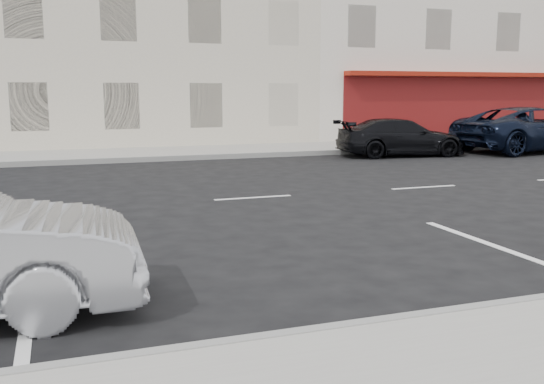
# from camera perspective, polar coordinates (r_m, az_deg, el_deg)

# --- Properties ---
(ground) EXTENTS (120.00, 120.00, 0.00)m
(ground) POSITION_cam_1_polar(r_m,az_deg,el_deg) (12.93, 6.68, -0.03)
(ground) COLOR black
(ground) RESTS_ON ground
(sidewalk_far) EXTENTS (80.00, 3.40, 0.15)m
(sidewalk_far) POSITION_cam_1_polar(r_m,az_deg,el_deg) (20.26, -17.56, 3.25)
(sidewalk_far) COLOR gray
(sidewalk_far) RESTS_ON ground
(curb_near) EXTENTS (80.00, 0.12, 0.16)m
(curb_near) POSITION_cam_1_polar(r_m,az_deg,el_deg) (4.93, -10.74, -15.22)
(curb_near) COLOR gray
(curb_near) RESTS_ON ground
(curb_far) EXTENTS (80.00, 0.12, 0.16)m
(curb_far) POSITION_cam_1_polar(r_m,az_deg,el_deg) (18.57, -17.38, 2.75)
(curb_far) COLOR gray
(curb_far) RESTS_ON ground
(bldg_cream) EXTENTS (12.00, 12.00, 11.50)m
(bldg_cream) POSITION_cam_1_polar(r_m,az_deg,el_deg) (28.21, -12.39, 16.68)
(bldg_cream) COLOR beige
(bldg_cream) RESTS_ON ground
(bldg_corner) EXTENTS (14.00, 12.00, 12.50)m
(bldg_corner) POSITION_cam_1_polar(r_m,az_deg,el_deg) (32.60, 11.94, 16.58)
(bldg_corner) COLOR beige
(bldg_corner) RESTS_ON ground
(fire_hydrant) EXTENTS (0.20, 0.20, 0.72)m
(fire_hydrant) POSITION_cam_1_polar(r_m,az_deg,el_deg) (26.66, 22.13, 5.38)
(fire_hydrant) COLOR beige
(fire_hydrant) RESTS_ON sidewalk_far
(suv_far) EXTENTS (5.85, 3.08, 1.57)m
(suv_far) POSITION_cam_1_polar(r_m,az_deg,el_deg) (23.27, 23.22, 5.44)
(suv_far) COLOR black
(suv_far) RESTS_ON ground
(car_far) EXTENTS (4.40, 2.18, 1.23)m
(car_far) POSITION_cam_1_polar(r_m,az_deg,el_deg) (20.42, 12.02, 5.06)
(car_far) COLOR black
(car_far) RESTS_ON ground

